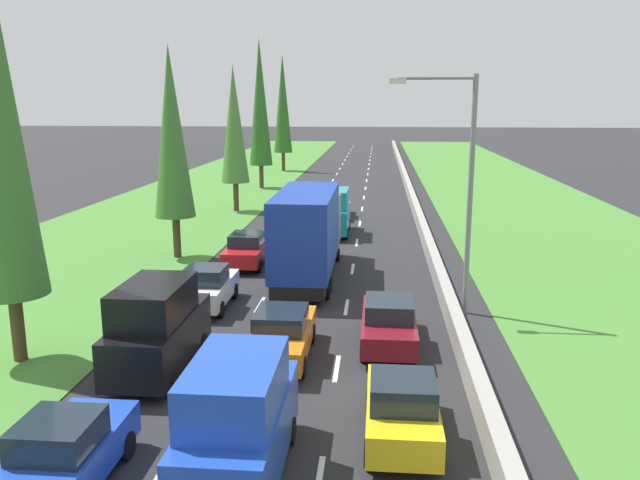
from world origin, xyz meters
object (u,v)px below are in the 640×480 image
object	(u,v)px
yellow_hatchback_right_lane	(402,409)
blue_van_centre_lane	(239,420)
teal_van_centre_lane	(333,212)
poplar_tree_third	(234,125)
poplar_tree_fifth	(283,104)
poplar_tree_second	(172,133)
black_van_left_lane	(157,327)
poplar_tree_fourth	(260,103)
blue_box_truck_centre_lane	(308,232)
orange_sedan_centre_lane	(282,334)
maroon_sedan_right_lane	(389,322)
blue_hatchback_left_lane	(66,453)
teal_sedan_centre_lane	(335,205)
street_light_mast	(462,178)
red_sedan_left_lane	(248,249)
white_hatchback_left_lane	(208,287)

from	to	relation	value
yellow_hatchback_right_lane	blue_van_centre_lane	bearing A→B (deg)	-151.18
teal_van_centre_lane	poplar_tree_third	xyz separation A→B (m)	(-7.80, 7.78, 4.96)
teal_van_centre_lane	poplar_tree_fifth	world-z (taller)	poplar_tree_fifth
poplar_tree_second	poplar_tree_third	world-z (taller)	poplar_tree_second
black_van_left_lane	poplar_tree_fourth	distance (m)	42.74
poplar_tree_second	black_van_left_lane	bearing A→B (deg)	-74.60
black_van_left_lane	blue_box_truck_centre_lane	bearing A→B (deg)	72.54
blue_box_truck_centre_lane	teal_van_centre_lane	distance (m)	10.21
blue_van_centre_lane	orange_sedan_centre_lane	distance (m)	6.75
poplar_tree_second	maroon_sedan_right_lane	bearing A→B (deg)	-46.52
blue_hatchback_left_lane	teal_sedan_centre_lane	size ratio (longest dim) A/B	0.87
orange_sedan_centre_lane	poplar_tree_third	distance (m)	28.93
blue_hatchback_left_lane	poplar_tree_third	world-z (taller)	poplar_tree_third
black_van_left_lane	maroon_sedan_right_lane	xyz separation A→B (m)	(6.95, 2.74, -0.59)
poplar_tree_fourth	street_light_mast	bearing A→B (deg)	-68.40
poplar_tree_fourth	poplar_tree_fifth	bearing A→B (deg)	90.64
blue_hatchback_left_lane	poplar_tree_third	size ratio (longest dim) A/B	0.37
blue_box_truck_centre_lane	poplar_tree_fifth	bearing A→B (deg)	99.79
black_van_left_lane	poplar_tree_fifth	size ratio (longest dim) A/B	0.36
black_van_left_lane	teal_van_centre_lane	bearing A→B (deg)	79.68
blue_hatchback_left_lane	poplar_tree_fourth	bearing A→B (deg)	95.47
black_van_left_lane	street_light_mast	bearing A→B (deg)	33.77
blue_hatchback_left_lane	teal_van_centre_lane	xyz separation A→B (m)	(3.70, 27.00, 0.56)
red_sedan_left_lane	teal_sedan_centre_lane	distance (m)	14.63
maroon_sedan_right_lane	poplar_tree_second	size ratio (longest dim) A/B	0.42
poplar_tree_third	poplar_tree_fifth	xyz separation A→B (m)	(-0.68, 28.71, 1.41)
teal_van_centre_lane	maroon_sedan_right_lane	size ratio (longest dim) A/B	1.09
teal_van_centre_lane	poplar_tree_fifth	size ratio (longest dim) A/B	0.36
blue_van_centre_lane	poplar_tree_fourth	distance (m)	48.52
blue_box_truck_centre_lane	teal_van_centre_lane	bearing A→B (deg)	87.59
maroon_sedan_right_lane	poplar_tree_third	xyz separation A→B (m)	(-10.93, 25.97, 5.55)
street_light_mast	yellow_hatchback_right_lane	bearing A→B (deg)	-103.78
poplar_tree_fifth	teal_van_centre_lane	bearing A→B (deg)	-76.92
teal_sedan_centre_lane	poplar_tree_fifth	xyz separation A→B (m)	(-8.18, 30.21, 6.96)
blue_box_truck_centre_lane	poplar_tree_third	distance (m)	19.84
teal_van_centre_lane	poplar_tree_third	size ratio (longest dim) A/B	0.46
blue_hatchback_left_lane	poplar_tree_second	distance (m)	21.41
red_sedan_left_lane	maroon_sedan_right_lane	size ratio (longest dim) A/B	1.00
red_sedan_left_lane	maroon_sedan_right_lane	distance (m)	12.33
orange_sedan_centre_lane	poplar_tree_fourth	distance (m)	42.06
blue_box_truck_centre_lane	poplar_tree_third	bearing A→B (deg)	112.33
blue_van_centre_lane	orange_sedan_centre_lane	world-z (taller)	blue_van_centre_lane
white_hatchback_left_lane	poplar_tree_second	world-z (taller)	poplar_tree_second
red_sedan_left_lane	maroon_sedan_right_lane	world-z (taller)	same
white_hatchback_left_lane	maroon_sedan_right_lane	distance (m)	7.86
orange_sedan_centre_lane	red_sedan_left_lane	bearing A→B (deg)	106.57
poplar_tree_third	street_light_mast	distance (m)	26.13
orange_sedan_centre_lane	white_hatchback_left_lane	world-z (taller)	white_hatchback_left_lane
orange_sedan_centre_lane	blue_box_truck_centre_lane	xyz separation A→B (m)	(-0.17, 9.43, 1.37)
black_van_left_lane	poplar_tree_second	distance (m)	15.57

